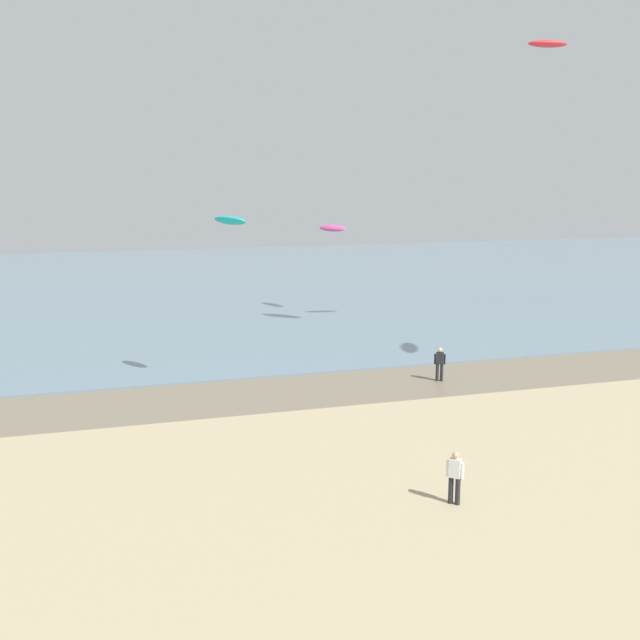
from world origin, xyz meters
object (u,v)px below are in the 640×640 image
kite_aloft_2 (332,228)px  person_mid_beach (440,363)px  person_left_flank (455,476)px  kite_aloft_1 (548,44)px  kite_aloft_5 (230,220)px

kite_aloft_2 → person_mid_beach: bearing=-24.3°
person_left_flank → kite_aloft_1: bearing=52.2°
kite_aloft_1 → kite_aloft_5: bearing=22.9°
person_mid_beach → person_left_flank: (-5.80, -13.13, 0.00)m
person_mid_beach → kite_aloft_5: bearing=173.6°
person_left_flank → kite_aloft_2: 33.18m
person_left_flank → kite_aloft_5: 16.58m
person_left_flank → kite_aloft_5: (-4.40, 14.28, 7.18)m
kite_aloft_2 → kite_aloft_5: (-10.57, -17.85, 1.69)m
person_left_flank → kite_aloft_2: bearing=79.1°
person_mid_beach → kite_aloft_2: 19.78m
person_mid_beach → person_left_flank: size_ratio=1.00×
kite_aloft_1 → kite_aloft_5: size_ratio=1.11×
person_mid_beach → kite_aloft_5: size_ratio=0.81×
kite_aloft_1 → kite_aloft_5: kite_aloft_1 is taller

